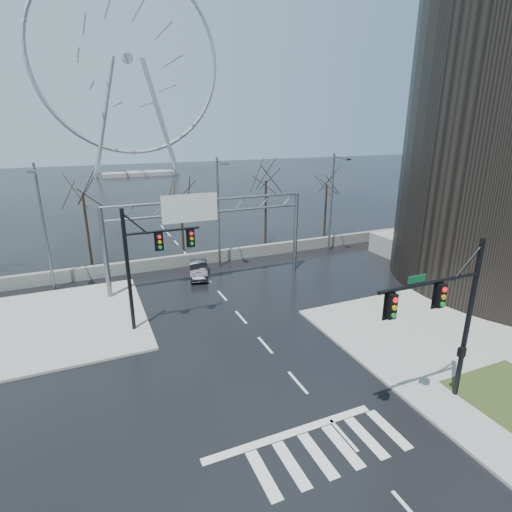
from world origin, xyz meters
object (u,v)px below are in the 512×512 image
sign_gantry (204,223)px  ferris_wheel (128,67)px  signal_mast_near (450,311)px  signal_mast_far (146,258)px  car (199,269)px

sign_gantry → ferris_wheel: (5.38, 80.04, 20.95)m
signal_mast_near → sign_gantry: signal_mast_near is taller
signal_mast_far → car: signal_mast_far is taller
sign_gantry → signal_mast_far: bearing=-132.5°
signal_mast_far → car: 10.35m
car → sign_gantry: bearing=-71.3°
signal_mast_far → signal_mast_near: bearing=-49.7°
sign_gantry → ferris_wheel: ferris_wheel is taller
signal_mast_far → car: (5.36, 7.82, -4.15)m
ferris_wheel → car: size_ratio=12.24×
ferris_wheel → signal_mast_far: bearing=-97.2°
sign_gantry → car: 4.85m
signal_mast_near → ferris_wheel: (-0.14, 99.04, 21.26)m
sign_gantry → ferris_wheel: bearing=86.2°
sign_gantry → car: (-0.13, 1.82, -4.50)m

